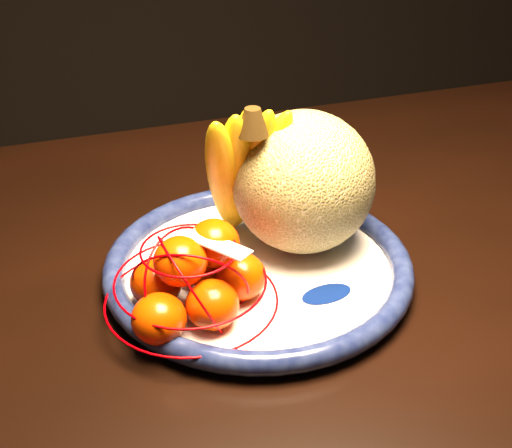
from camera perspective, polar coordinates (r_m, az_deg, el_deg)
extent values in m
cube|color=black|center=(0.90, 3.45, -4.44)|extent=(1.65, 1.05, 0.04)
cylinder|color=white|center=(0.86, 0.17, -3.89)|extent=(0.34, 0.34, 0.01)
torus|color=#090F3A|center=(0.86, 0.17, -3.28)|extent=(0.37, 0.37, 0.03)
cylinder|color=white|center=(0.87, 0.17, -4.14)|extent=(0.16, 0.16, 0.01)
ellipsoid|color=#061753|center=(0.82, 5.66, -5.59)|extent=(0.13, 0.09, 0.00)
ellipsoid|color=#061753|center=(0.92, -3.07, -0.74)|extent=(0.07, 0.12, 0.00)
ellipsoid|color=#061753|center=(0.84, -6.95, -4.51)|extent=(0.11, 0.08, 0.00)
sphere|color=olive|center=(0.86, 3.81, 3.38)|extent=(0.17, 0.17, 0.17)
ellipsoid|color=yellow|center=(0.85, -2.47, 4.15)|extent=(0.09, 0.13, 0.20)
ellipsoid|color=yellow|center=(0.85, -1.76, 4.35)|extent=(0.06, 0.12, 0.20)
ellipsoid|color=yellow|center=(0.86, -1.23, 4.61)|extent=(0.05, 0.11, 0.21)
ellipsoid|color=yellow|center=(0.86, -0.55, 4.57)|extent=(0.08, 0.12, 0.20)
ellipsoid|color=yellow|center=(0.86, 0.16, 4.61)|extent=(0.11, 0.12, 0.20)
cone|color=black|center=(0.82, -1.24, 10.27)|extent=(0.04, 0.04, 0.03)
ellipsoid|color=#FF4004|center=(0.75, -7.77, -7.52)|extent=(0.06, 0.06, 0.05)
ellipsoid|color=#FF4004|center=(0.76, -3.51, -6.45)|extent=(0.06, 0.06, 0.05)
ellipsoid|color=#FF4004|center=(0.80, -1.24, -4.21)|extent=(0.06, 0.06, 0.05)
ellipsoid|color=#FF4004|center=(0.80, -8.00, -4.67)|extent=(0.06, 0.06, 0.05)
ellipsoid|color=#FF4004|center=(0.82, -4.26, -3.08)|extent=(0.06, 0.06, 0.05)
ellipsoid|color=#FF4004|center=(0.76, -6.07, -2.99)|extent=(0.06, 0.06, 0.05)
ellipsoid|color=#FF4004|center=(0.78, -3.40, -1.55)|extent=(0.06, 0.06, 0.05)
torus|color=#BB0004|center=(0.79, -5.18, -6.04)|extent=(0.24, 0.24, 0.00)
torus|color=#BB0004|center=(0.78, -5.27, -4.52)|extent=(0.21, 0.21, 0.00)
torus|color=#BB0004|center=(0.75, -5.42, -2.05)|extent=(0.13, 0.13, 0.00)
torus|color=#BB0004|center=(0.78, -5.25, -4.89)|extent=(0.14, 0.13, 0.12)
torus|color=#BB0004|center=(0.78, -5.25, -4.89)|extent=(0.08, 0.14, 0.12)
torus|color=#BB0004|center=(0.78, -5.25, -4.89)|extent=(0.14, 0.10, 0.12)
cube|color=white|center=(0.75, -3.08, -1.61)|extent=(0.07, 0.07, 0.01)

